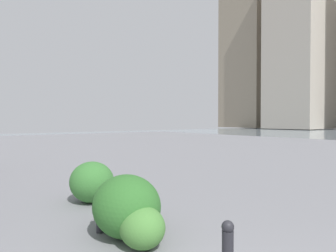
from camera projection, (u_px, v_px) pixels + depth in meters
building_annex at (302, 49)px, 63.78m from camera, size 10.81×14.64×34.97m
building_highrise at (250, 61)px, 75.96m from camera, size 11.92×11.12×36.61m
bollard_near at (228, 252)px, 2.99m from camera, size 0.13×0.13×0.68m
bollard_mid at (100, 210)px, 4.45m from camera, size 0.13×0.13×0.66m
shrub_low at (142, 227)px, 3.89m from camera, size 0.67×0.60×0.57m
shrub_round at (122, 202)px, 4.79m from camera, size 0.87×0.78×0.74m
shrub_wide at (127, 206)px, 4.26m from camera, size 1.08×0.97×0.91m
shrub_tall at (92, 182)px, 6.10m from camera, size 1.00×0.90×0.85m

